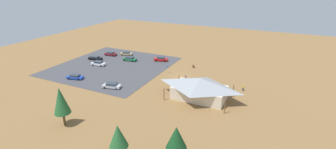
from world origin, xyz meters
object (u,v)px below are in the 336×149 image
object	(u,v)px
bicycle_black_yard_front	(195,79)
car_black_end_stall	(95,58)
bicycle_white_by_bin	(203,82)
pine_mideast	(176,138)
car_white_front_row	(98,63)
trash_bin	(193,66)
car_red_by_curb	(161,59)
pine_east	(118,136)
visitor_near_lot	(243,87)
bicycle_green_trailside	(187,79)
car_tan_aisle_side	(126,53)
car_blue_inner_stall	(75,77)
car_maroon_second_row	(111,54)
bike_pavilion	(199,87)
bicycle_purple_yard_left	(186,77)
bicycle_teal_lone_west	(221,86)
lot_sign	(167,68)
pine_far_east	(61,101)
bicycle_yellow_near_sign	(210,83)
car_silver_near_entry	(112,85)
car_green_back_corner	(130,59)
bicycle_red_yard_center	(203,80)
bicycle_silver_edge_south	(182,81)

from	to	relation	value
bicycle_black_yard_front	car_black_end_stall	size ratio (longest dim) A/B	0.36
bicycle_black_yard_front	bicycle_white_by_bin	xyz separation A→B (m)	(-2.55, 1.02, -0.01)
pine_mideast	car_white_front_row	distance (m)	50.46
trash_bin	car_black_end_stall	size ratio (longest dim) A/B	0.18
bicycle_black_yard_front	car_red_by_curb	size ratio (longest dim) A/B	0.37
pine_east	bicycle_black_yard_front	world-z (taller)	pine_east
bicycle_white_by_bin	visitor_near_lot	bearing A→B (deg)	-178.63
bicycle_green_trailside	car_red_by_curb	distance (m)	18.68
car_red_by_curb	car_tan_aisle_side	distance (m)	14.42
car_red_by_curb	car_blue_inner_stall	world-z (taller)	car_red_by_curb
car_maroon_second_row	car_black_end_stall	bearing A→B (deg)	75.62
bike_pavilion	bicycle_purple_yard_left	distance (m)	12.75
bicycle_teal_lone_west	car_black_end_stall	bearing A→B (deg)	-4.63
lot_sign	pine_far_east	size ratio (longest dim) A/B	0.28
trash_bin	bicycle_purple_yard_left	size ratio (longest dim) A/B	0.70
bicycle_yellow_near_sign	bicycle_white_by_bin	world-z (taller)	bicycle_yellow_near_sign
bicycle_yellow_near_sign	bicycle_purple_yard_left	size ratio (longest dim) A/B	1.25
trash_bin	visitor_near_lot	distance (m)	19.89
lot_sign	car_maroon_second_row	distance (m)	26.99
bike_pavilion	car_red_by_curb	xyz separation A→B (m)	(20.57, -20.70, -2.07)
pine_far_east	bicycle_white_by_bin	size ratio (longest dim) A/B	4.63
pine_mideast	bicycle_black_yard_front	distance (m)	32.72
car_red_by_curb	car_silver_near_entry	distance (m)	24.96
pine_mideast	bicycle_green_trailside	size ratio (longest dim) A/B	4.18
pine_mideast	car_maroon_second_row	bearing A→B (deg)	-42.75
bicycle_white_by_bin	pine_east	bearing A→B (deg)	86.04
car_green_back_corner	car_silver_near_entry	bearing A→B (deg)	111.88
bicycle_green_trailside	visitor_near_lot	xyz separation A→B (m)	(-14.95, -0.06, 0.52)
pine_east	car_green_back_corner	world-z (taller)	pine_east
pine_mideast	bicycle_yellow_near_sign	bearing A→B (deg)	-83.05
bicycle_red_yard_center	car_maroon_second_row	distance (m)	38.47
bicycle_black_yard_front	bicycle_yellow_near_sign	bearing A→B (deg)	169.42
bicycle_green_trailside	bicycle_white_by_bin	world-z (taller)	bicycle_white_by_bin
pine_east	car_black_end_stall	size ratio (longest dim) A/B	1.30
car_tan_aisle_side	bicycle_purple_yard_left	bearing A→B (deg)	158.19
pine_far_east	bicycle_white_by_bin	distance (m)	35.31
car_red_by_curb	pine_mideast	bearing A→B (deg)	119.70
car_white_front_row	car_tan_aisle_side	xyz separation A→B (m)	(-1.68, -13.23, -0.04)
trash_bin	bicycle_purple_yard_left	xyz separation A→B (m)	(-0.95, 9.00, -0.06)
bicycle_purple_yard_left	car_tan_aisle_side	xyz separation A→B (m)	(27.63, -11.06, 0.33)
bicycle_yellow_near_sign	car_white_front_row	size ratio (longest dim) A/B	0.34
pine_mideast	bicycle_silver_edge_south	size ratio (longest dim) A/B	3.86
car_tan_aisle_side	visitor_near_lot	xyz separation A→B (m)	(-43.59, 12.51, 0.15)
car_blue_inner_stall	car_white_front_row	bearing A→B (deg)	-81.38
lot_sign	car_blue_inner_stall	bearing A→B (deg)	36.03
bicycle_green_trailside	car_silver_near_entry	xyz separation A→B (m)	(15.64, 12.83, 0.38)
bicycle_purple_yard_left	bicycle_yellow_near_sign	bearing A→B (deg)	168.53
visitor_near_lot	bicycle_white_by_bin	bearing A→B (deg)	1.37
bicycle_green_trailside	car_white_front_row	world-z (taller)	car_white_front_row
pine_east	car_tan_aisle_side	distance (m)	55.96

